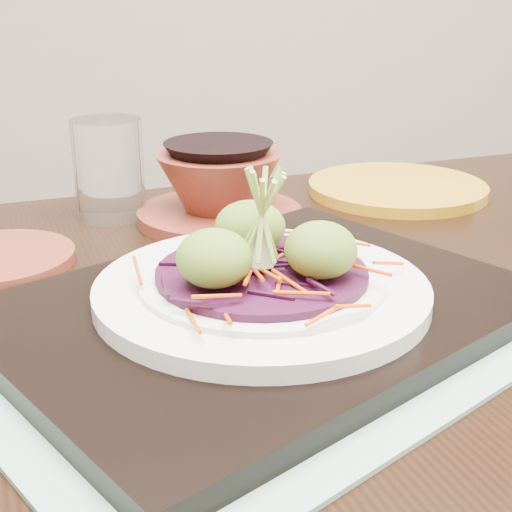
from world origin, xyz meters
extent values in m
cube|color=black|center=(0.03, 0.01, 0.72)|extent=(1.28, 0.95, 0.04)
cube|color=black|center=(0.52, 0.43, 0.35)|extent=(0.07, 0.07, 0.70)
cube|color=#85AC94|center=(0.02, -0.01, 0.74)|extent=(0.57, 0.53, 0.00)
cube|color=black|center=(0.02, -0.01, 0.75)|extent=(0.49, 0.45, 0.02)
cylinder|color=silver|center=(0.02, -0.01, 0.77)|extent=(0.26, 0.26, 0.01)
cylinder|color=silver|center=(0.02, -0.01, 0.77)|extent=(0.19, 0.19, 0.01)
cylinder|color=#340A21|center=(0.02, -0.01, 0.78)|extent=(0.16, 0.16, 0.01)
ellipsoid|color=olive|center=(-0.02, -0.03, 0.80)|extent=(0.06, 0.06, 0.04)
ellipsoid|color=olive|center=(0.06, -0.03, 0.80)|extent=(0.06, 0.06, 0.04)
ellipsoid|color=olive|center=(0.02, 0.03, 0.80)|extent=(0.06, 0.06, 0.04)
cylinder|color=white|center=(-0.09, 0.29, 0.79)|extent=(0.11, 0.11, 0.11)
cylinder|color=maroon|center=(0.03, 0.25, 0.74)|extent=(0.20, 0.20, 0.01)
cylinder|color=#B97C14|center=(0.27, 0.31, 0.74)|extent=(0.26, 0.26, 0.01)
camera|label=1|loc=(-0.09, -0.50, 0.99)|focal=50.00mm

